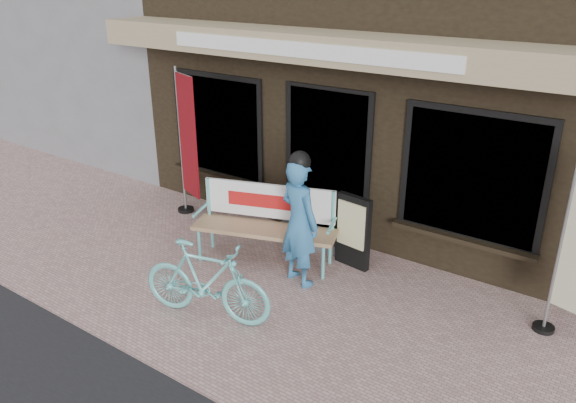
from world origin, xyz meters
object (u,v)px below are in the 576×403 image
Objects in this scene: bench at (266,218)px; bicycle at (206,281)px; person at (299,220)px; nobori_red at (187,144)px; menu_stand at (353,231)px.

bicycle is at bearing -98.06° from bench.
nobori_red is at bearing -179.52° from person.
person is 0.74× the size of nobori_red.
nobori_red is 2.35× the size of menu_stand.
person is (0.68, -0.24, 0.24)m from bench.
nobori_red is at bearing -171.37° from menu_stand.
bench reaches higher than bicycle.
menu_stand is at bearing 21.89° from nobori_red.
nobori_red reaches higher than person.
menu_stand is at bearing 6.29° from bench.
bicycle is 2.11m from menu_stand.
bicycle is at bearing -21.55° from nobori_red.
person is at bearing 5.67° from nobori_red.
bench reaches higher than menu_stand.
bench is at bearing 176.01° from person.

